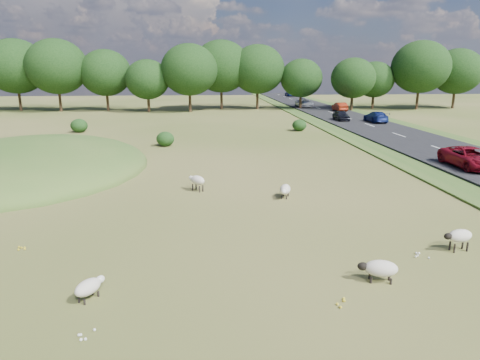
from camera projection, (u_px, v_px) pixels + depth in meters
name	position (u px, v px, depth m)	size (l,w,h in m)	color
ground	(203.00, 147.00, 38.33)	(160.00, 160.00, 0.00)	#3C531A
mound	(30.00, 169.00, 29.64)	(16.00, 20.00, 4.00)	#33561E
road	(376.00, 128.00, 49.55)	(8.00, 150.00, 0.25)	black
treeline	(196.00, 71.00, 70.79)	(96.28, 14.66, 11.70)	black
shrubs	(168.00, 129.00, 44.84)	(26.13, 11.36, 1.49)	black
sheep_0	(197.00, 180.00, 24.25)	(1.10, 1.18, 0.89)	beige
sheep_1	(89.00, 287.00, 12.78)	(0.91, 1.12, 0.64)	beige
sheep_2	(380.00, 268.00, 13.83)	(1.34, 0.78, 0.75)	beige
sheep_3	(285.00, 190.00, 22.97)	(0.86, 1.32, 0.73)	beige
sheep_4	(459.00, 236.00, 16.16)	(1.23, 0.68, 0.86)	beige
car_1	(304.00, 103.00, 76.52)	(2.44, 5.29, 1.47)	white
car_2	(290.00, 93.00, 107.54)	(2.02, 4.98, 1.44)	navy
car_3	(376.00, 117.00, 54.18)	(1.90, 4.67, 1.35)	navy
car_4	(470.00, 158.00, 28.99)	(2.26, 4.90, 1.36)	maroon
car_5	(341.00, 115.00, 56.09)	(1.52, 3.77, 1.28)	black
car_6	(340.00, 107.00, 68.55)	(1.47, 4.20, 1.39)	maroon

